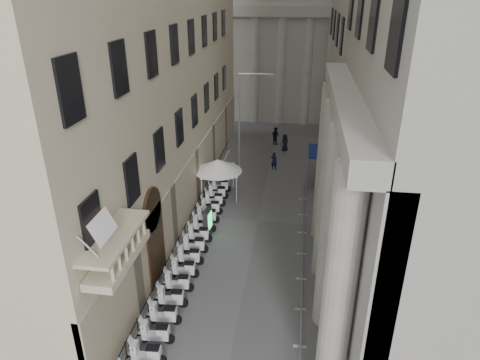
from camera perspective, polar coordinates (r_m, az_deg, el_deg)
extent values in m
cylinder|color=silver|center=(32.14, -5.11, -1.53)|extent=(0.06, 0.06, 2.05)
cylinder|color=silver|center=(31.68, -0.50, -1.84)|extent=(0.06, 0.06, 2.05)
cylinder|color=silver|center=(34.44, -4.15, 0.35)|extent=(0.06, 0.06, 2.05)
cylinder|color=silver|center=(34.01, 0.16, 0.09)|extent=(0.06, 0.06, 2.05)
cube|color=silver|center=(32.60, -2.43, 1.01)|extent=(2.80, 2.80, 0.11)
cone|color=silver|center=(32.41, -2.45, 1.77)|extent=(3.73, 3.73, 0.93)
cylinder|color=#97999F|center=(35.98, -0.11, 7.14)|extent=(0.16, 0.16, 8.69)
cylinder|color=#97999F|center=(34.93, 2.09, 13.95)|extent=(2.60, 0.45, 0.12)
cube|color=#97999F|center=(34.99, 4.10, 13.83)|extent=(0.57, 0.31, 0.16)
cube|color=black|center=(27.93, -4.32, -5.78)|extent=(0.37, 0.99, 2.05)
cube|color=#19E54C|center=(27.77, -4.02, -5.42)|extent=(0.10, 0.74, 1.14)
imported|color=#0D1636|center=(38.28, 4.56, 2.54)|extent=(0.69, 0.56, 1.64)
imported|color=black|center=(44.74, 4.75, 5.93)|extent=(1.12, 1.10, 1.81)
imported|color=black|center=(42.91, 6.00, 4.99)|extent=(0.99, 0.94, 1.70)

